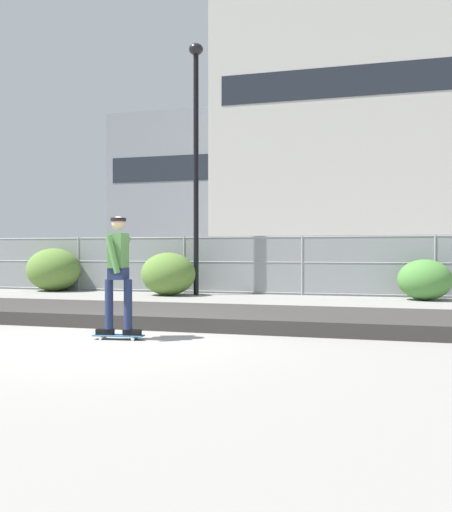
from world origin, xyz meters
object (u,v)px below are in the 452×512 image
at_px(skateboard, 119,336).
at_px(parked_car_near, 146,265).
at_px(shrub_right, 425,280).
at_px(shrub_center, 168,274).
at_px(skater, 118,267).
at_px(parked_car_mid, 307,266).
at_px(shrub_left, 54,270).
at_px(street_lamp, 196,142).

relative_size(skateboard, parked_car_near, 0.19).
bearing_deg(shrub_right, parked_car_near, 162.83).
bearing_deg(shrub_center, skater, -74.38).
relative_size(parked_car_mid, shrub_left, 2.40).
xyz_separation_m(street_lamp, parked_car_mid, (3.07, 3.22, -3.94)).
height_order(parked_car_near, shrub_center, parked_car_near).
relative_size(skateboard, parked_car_mid, 0.18).
bearing_deg(shrub_left, shrub_center, -8.82).
distance_m(skater, parked_car_mid, 11.70).
xyz_separation_m(skateboard, skater, (0.00, 0.00, 1.07)).
height_order(skater, shrub_right, skater).
relative_size(skater, shrub_center, 1.08).
bearing_deg(parked_car_mid, shrub_center, -137.35).
distance_m(parked_car_mid, shrub_center, 5.26).
bearing_deg(parked_car_near, shrub_right, -17.17).
distance_m(shrub_left, shrub_right, 11.97).
xyz_separation_m(skater, shrub_center, (-2.24, 8.02, -0.47)).
relative_size(shrub_center, shrub_right, 1.16).
bearing_deg(street_lamp, shrub_right, -0.57).
bearing_deg(skateboard, shrub_center, 105.62).
height_order(skateboard, street_lamp, street_lamp).
relative_size(shrub_left, shrub_right, 1.28).
bearing_deg(skater, street_lamp, 99.82).
relative_size(parked_car_near, shrub_right, 2.98).
height_order(street_lamp, shrub_center, street_lamp).
height_order(skater, shrub_left, skater).
bearing_deg(street_lamp, shrub_center, -157.09).
height_order(parked_car_near, parked_car_mid, same).
relative_size(parked_car_near, parked_car_mid, 0.97).
bearing_deg(parked_car_mid, skateboard, -97.97).
bearing_deg(street_lamp, skater, -80.18).
xyz_separation_m(skateboard, shrub_right, (5.27, 8.29, 0.51)).
bearing_deg(skater, parked_car_near, 111.23).
height_order(skateboard, parked_car_mid, parked_car_mid).
distance_m(skateboard, shrub_center, 8.35).
distance_m(parked_car_near, shrub_right, 10.11).
distance_m(skateboard, shrub_right, 9.84).
xyz_separation_m(shrub_left, shrub_right, (11.97, -0.42, -0.16)).
height_order(shrub_left, shrub_center, shrub_left).
height_order(skateboard, shrub_center, shrub_center).
xyz_separation_m(skateboard, shrub_center, (-2.24, 8.02, 0.61)).
xyz_separation_m(parked_car_mid, shrub_left, (-8.32, -2.87, -0.11)).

